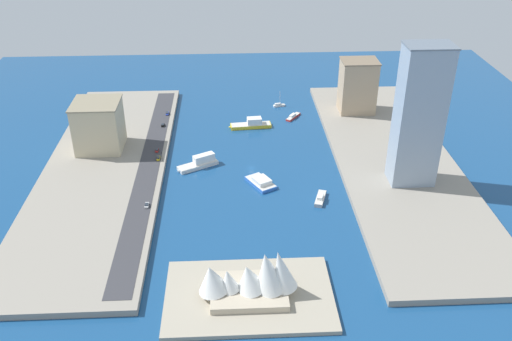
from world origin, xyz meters
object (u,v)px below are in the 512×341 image
taxi_yellow_cab (158,158)px  catamaran_blue (261,182)px  traffic_light_waterfront (162,155)px  van_white (147,205)px  ferry_yellow_fast (252,124)px  ferry_white_commuter (200,162)px  yacht_sleek_gray (320,198)px  suv_black (163,125)px  office_block_beige (99,125)px  tugboat_red (293,116)px  opera_landmark (252,278)px  sailboat_small_white (279,105)px  apartment_midrise_tan (358,86)px  pickup_red (157,150)px  hatchback_blue (167,113)px  tower_tall_glass (419,116)px

taxi_yellow_cab → catamaran_blue: bearing=155.9°
traffic_light_waterfront → taxi_yellow_cab: bearing=-48.6°
catamaran_blue → taxi_yellow_cab: size_ratio=4.44×
van_white → traffic_light_waterfront: (-3.48, -48.44, 3.42)m
traffic_light_waterfront → ferry_yellow_fast: bearing=-136.6°
ferry_white_commuter → van_white: bearing=61.5°
catamaran_blue → ferry_white_commuter: bearing=-33.2°
yacht_sleek_gray → suv_black: (93.09, -91.92, 2.84)m
catamaran_blue → suv_black: suv_black is taller
office_block_beige → taxi_yellow_cab: (-36.91, 17.61, -14.23)m
tugboat_red → opera_landmark: (37.17, 182.32, 9.71)m
ferry_yellow_fast → opera_landmark: size_ratio=0.69×
ferry_yellow_fast → traffic_light_waterfront: traffic_light_waterfront is taller
sailboat_small_white → apartment_midrise_tan: apartment_midrise_tan is taller
apartment_midrise_tan → pickup_red: apartment_midrise_tan is taller
tugboat_red → taxi_yellow_cab: size_ratio=3.02×
taxi_yellow_cab → hatchback_blue: (0.60, -66.60, -0.01)m
taxi_yellow_cab → ferry_yellow_fast: bearing=-139.6°
taxi_yellow_cab → van_white: taxi_yellow_cab is taller
ferry_white_commuter → tugboat_red: (-63.14, -67.39, -1.53)m
sailboat_small_white → hatchback_blue: sailboat_small_white is taller
van_white → opera_landmark: 85.26m
apartment_midrise_tan → taxi_yellow_cab: bearing=26.6°
ferry_yellow_fast → sailboat_small_white: 41.33m
taxi_yellow_cab → traffic_light_waterfront: size_ratio=0.75×
hatchback_blue → opera_landmark: 192.55m
yacht_sleek_gray → traffic_light_waterfront: (88.60, -41.77, 6.25)m
hatchback_blue → taxi_yellow_cab: bearing=90.5°
ferry_yellow_fast → ferry_white_commuter: bearing=58.2°
ferry_yellow_fast → opera_landmark: bearing=87.6°
apartment_midrise_tan → van_white: 179.39m
ferry_yellow_fast → opera_landmark: (7.20, 168.36, 8.46)m
yacht_sleek_gray → apartment_midrise_tan: 120.72m
ferry_yellow_fast → tower_tall_glass: bearing=136.4°
traffic_light_waterfront → office_block_beige: bearing=-27.5°
yacht_sleek_gray → van_white: 92.36m
tower_tall_glass → taxi_yellow_cab: (143.30, -31.42, -38.04)m
opera_landmark → taxi_yellow_cab: bearing=-66.8°
traffic_light_waterfront → opera_landmark: size_ratio=0.15×
apartment_midrise_tan → traffic_light_waterfront: (130.45, 69.58, -14.31)m
ferry_yellow_fast → suv_black: size_ratio=6.44×
apartment_midrise_tan → suv_black: apartment_midrise_tan is taller
van_white → traffic_light_waterfront: bearing=-94.1°
ferry_white_commuter → tugboat_red: 92.36m
catamaran_blue → tower_tall_glass: bearing=176.8°
office_block_beige → taxi_yellow_cab: office_block_beige is taller
taxi_yellow_cab → pickup_red: (1.99, -10.47, -0.02)m
sailboat_small_white → tower_tall_glass: 138.48m
sailboat_small_white → opera_landmark: (29.00, 203.45, 9.74)m
tower_tall_glass → pickup_red: bearing=-16.1°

